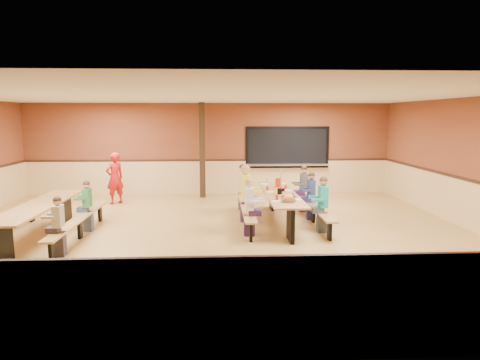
{
  "coord_description": "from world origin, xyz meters",
  "views": [
    {
      "loc": [
        0.31,
        -9.14,
        2.56
      ],
      "look_at": [
        0.79,
        0.33,
        1.15
      ],
      "focal_mm": 32.0,
      "sensor_mm": 36.0,
      "label": 1
    }
  ],
  "objects": [
    {
      "name": "ground",
      "position": [
        0.0,
        0.0,
        0.0
      ],
      "size": [
        12.0,
        12.0,
        0.0
      ],
      "primitive_type": "plane",
      "color": "#A1773D",
      "rests_on": "ground"
    },
    {
      "name": "room_envelope",
      "position": [
        0.0,
        0.0,
        0.69
      ],
      "size": [
        12.04,
        10.04,
        3.02
      ],
      "color": "brown",
      "rests_on": "ground"
    },
    {
      "name": "kitchen_pass_through",
      "position": [
        2.6,
        4.96,
        1.49
      ],
      "size": [
        2.78,
        0.28,
        1.38
      ],
      "color": "black",
      "rests_on": "ground"
    },
    {
      "name": "structural_post",
      "position": [
        -0.2,
        4.4,
        1.5
      ],
      "size": [
        0.18,
        0.18,
        3.0
      ],
      "primitive_type": "cube",
      "color": "black",
      "rests_on": "ground"
    },
    {
      "name": "cafeteria_table_main",
      "position": [
        1.79,
        0.96,
        0.53
      ],
      "size": [
        1.91,
        3.7,
        0.74
      ],
      "color": "#A87942",
      "rests_on": "ground"
    },
    {
      "name": "cafeteria_table_second",
      "position": [
        -3.46,
        -0.19,
        0.53
      ],
      "size": [
        1.91,
        3.7,
        0.74
      ],
      "color": "#A87942",
      "rests_on": "ground"
    },
    {
      "name": "seated_child_white_left",
      "position": [
        0.97,
        -0.14,
        0.62
      ],
      "size": [
        0.39,
        0.32,
        1.24
      ],
      "primitive_type": null,
      "color": "silver",
      "rests_on": "ground"
    },
    {
      "name": "seated_adult_yellow",
      "position": [
        0.97,
        1.15,
        0.69
      ],
      "size": [
        0.45,
        0.37,
        1.38
      ],
      "primitive_type": null,
      "color": "yellow",
      "rests_on": "ground"
    },
    {
      "name": "seated_child_grey_left",
      "position": [
        0.97,
        2.5,
        0.62
      ],
      "size": [
        0.39,
        0.32,
        1.24
      ],
      "primitive_type": null,
      "color": "#BCBCBC",
      "rests_on": "ground"
    },
    {
      "name": "seated_child_teal_right",
      "position": [
        2.62,
        0.04,
        0.62
      ],
      "size": [
        0.38,
        0.31,
        1.24
      ],
      "primitive_type": null,
      "color": "teal",
      "rests_on": "ground"
    },
    {
      "name": "seated_child_navy_right",
      "position": [
        2.62,
        1.25,
        0.59
      ],
      "size": [
        0.35,
        0.29,
        1.17
      ],
      "primitive_type": null,
      "color": "navy",
      "rests_on": "ground"
    },
    {
      "name": "seated_child_char_right",
      "position": [
        2.62,
        2.19,
        0.61
      ],
      "size": [
        0.38,
        0.31,
        1.23
      ],
      "primitive_type": null,
      "color": "#494D53",
      "rests_on": "ground"
    },
    {
      "name": "seated_child_green_sec",
      "position": [
        -2.63,
        0.41,
        0.56
      ],
      "size": [
        0.33,
        0.27,
        1.13
      ],
      "primitive_type": null,
      "color": "#30733E",
      "rests_on": "ground"
    },
    {
      "name": "seated_child_tan_sec",
      "position": [
        -2.63,
        -1.34,
        0.55
      ],
      "size": [
        0.32,
        0.26,
        1.11
      ],
      "primitive_type": null,
      "color": "#B2A78D",
      "rests_on": "ground"
    },
    {
      "name": "standing_woman",
      "position": [
        -2.75,
        3.5,
        0.76
      ],
      "size": [
        0.65,
        0.64,
        1.52
      ],
      "primitive_type": "imported",
      "rotation": [
        0.0,
        0.0,
        3.89
      ],
      "color": "red",
      "rests_on": "ground"
    },
    {
      "name": "punch_pitcher",
      "position": [
        1.87,
        1.85,
        0.85
      ],
      "size": [
        0.16,
        0.16,
        0.22
      ],
      "primitive_type": "cylinder",
      "color": "red",
      "rests_on": "cafeteria_table_main"
    },
    {
      "name": "chip_bowl",
      "position": [
        1.81,
        -0.16,
        0.81
      ],
      "size": [
        0.32,
        0.32,
        0.15
      ],
      "primitive_type": null,
      "color": "orange",
      "rests_on": "cafeteria_table_main"
    },
    {
      "name": "napkin_dispenser",
      "position": [
        1.76,
        0.8,
        0.8
      ],
      "size": [
        0.1,
        0.14,
        0.13
      ],
      "primitive_type": "cube",
      "color": "black",
      "rests_on": "cafeteria_table_main"
    },
    {
      "name": "condiment_mustard",
      "position": [
        1.65,
        0.64,
        0.82
      ],
      "size": [
        0.06,
        0.06,
        0.17
      ],
      "primitive_type": "cylinder",
      "color": "yellow",
      "rests_on": "cafeteria_table_main"
    },
    {
      "name": "condiment_ketchup",
      "position": [
        1.78,
        0.76,
        0.82
      ],
      "size": [
        0.06,
        0.06,
        0.17
      ],
      "primitive_type": "cylinder",
      "color": "#B2140F",
      "rests_on": "cafeteria_table_main"
    },
    {
      "name": "table_paddle",
      "position": [
        1.85,
        1.21,
        0.88
      ],
      "size": [
        0.16,
        0.16,
        0.56
      ],
      "color": "black",
      "rests_on": "cafeteria_table_main"
    },
    {
      "name": "place_settings",
      "position": [
        1.79,
        0.96,
        0.8
      ],
      "size": [
        0.65,
        3.3,
        0.11
      ],
      "primitive_type": null,
      "color": "beige",
      "rests_on": "cafeteria_table_main"
    }
  ]
}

